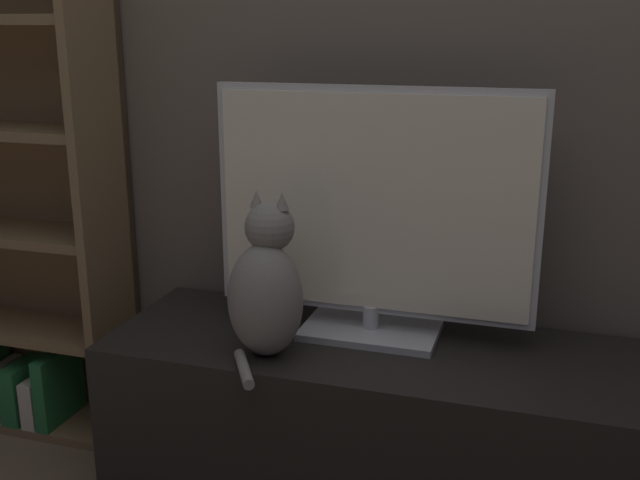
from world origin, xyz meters
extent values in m
cube|color=#60564C|center=(0.00, 1.22, 1.30)|extent=(4.80, 0.05, 2.60)
cube|color=black|center=(0.00, 0.92, 0.25)|extent=(1.48, 0.52, 0.50)
cube|color=#B7B7BC|center=(-0.04, 0.99, 0.51)|extent=(0.37, 0.22, 0.02)
cylinder|color=#B7B7BC|center=(-0.04, 0.99, 0.55)|extent=(0.04, 0.04, 0.06)
cube|color=#B7B7BC|center=(-0.04, 1.00, 0.87)|extent=(0.88, 0.02, 0.62)
cube|color=silver|center=(-0.04, 0.98, 0.87)|extent=(0.84, 0.01, 0.58)
ellipsoid|color=gray|center=(-0.27, 0.78, 0.65)|extent=(0.21, 0.19, 0.30)
ellipsoid|color=silver|center=(-0.26, 0.85, 0.64)|extent=(0.11, 0.07, 0.17)
sphere|color=gray|center=(-0.27, 0.82, 0.84)|extent=(0.14, 0.14, 0.13)
cone|color=gray|center=(-0.30, 0.82, 0.91)|extent=(0.04, 0.04, 0.04)
cone|color=gray|center=(-0.23, 0.81, 0.91)|extent=(0.04, 0.04, 0.04)
cylinder|color=gray|center=(-0.28, 0.65, 0.52)|extent=(0.12, 0.17, 0.03)
cube|color=brown|center=(-0.90, 1.05, 0.85)|extent=(0.03, 0.28, 1.69)
cube|color=brown|center=(-1.29, 1.18, 0.85)|extent=(0.81, 0.03, 1.69)
cube|color=brown|center=(-1.29, 1.05, 0.01)|extent=(0.75, 0.25, 0.03)
cube|color=brown|center=(-1.29, 1.05, 0.35)|extent=(0.75, 0.25, 0.03)
cube|color=brown|center=(-1.29, 1.05, 0.68)|extent=(0.75, 0.25, 0.03)
cube|color=beige|center=(-1.38, 1.03, 0.11)|extent=(0.03, 0.22, 0.16)
cube|color=beige|center=(-1.32, 1.03, 0.11)|extent=(0.05, 0.21, 0.16)
cube|color=#236B38|center=(-1.26, 1.01, 0.13)|extent=(0.06, 0.18, 0.20)
cube|color=beige|center=(-1.18, 1.02, 0.11)|extent=(0.05, 0.19, 0.16)
cube|color=#236B38|center=(-1.13, 1.04, 0.15)|extent=(0.05, 0.22, 0.25)
camera|label=1|loc=(0.41, -0.90, 1.33)|focal=42.00mm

